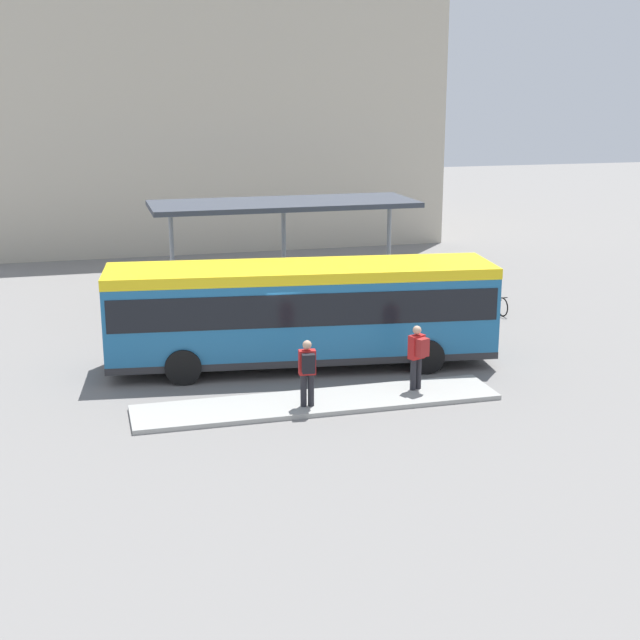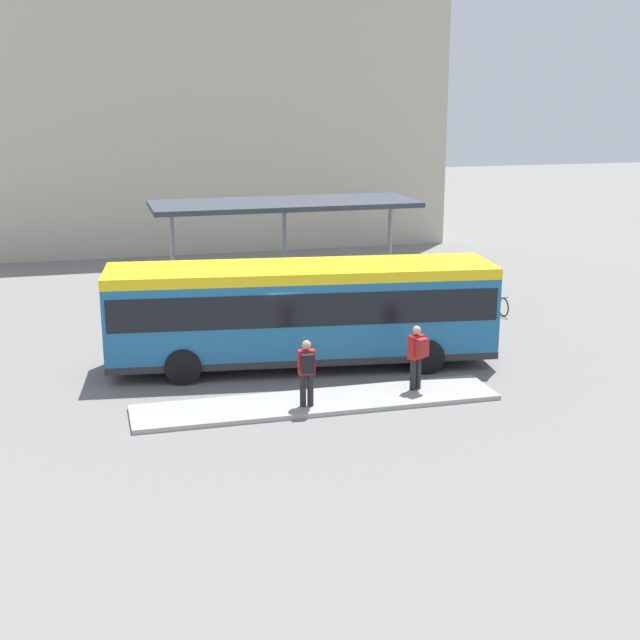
# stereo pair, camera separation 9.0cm
# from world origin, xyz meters

# --- Properties ---
(ground_plane) EXTENTS (120.00, 120.00, 0.00)m
(ground_plane) POSITION_xyz_m (0.00, 0.00, 0.00)
(ground_plane) COLOR slate
(curb_island) EXTENTS (9.44, 1.80, 0.12)m
(curb_island) POSITION_xyz_m (-0.41, -3.31, 0.06)
(curb_island) COLOR #9E9E99
(curb_island) RESTS_ON ground_plane
(city_bus) EXTENTS (11.26, 3.87, 2.98)m
(city_bus) POSITION_xyz_m (0.01, -0.00, 1.75)
(city_bus) COLOR #1E6093
(city_bus) RESTS_ON ground_plane
(pedestrian_waiting) EXTENTS (0.44, 0.46, 1.72)m
(pedestrian_waiting) POSITION_xyz_m (-0.77, -3.69, 1.10)
(pedestrian_waiting) COLOR #232328
(pedestrian_waiting) RESTS_ON curb_island
(pedestrian_companion) EXTENTS (0.52, 0.55, 1.74)m
(pedestrian_companion) POSITION_xyz_m (2.35, -3.19, 1.12)
(pedestrian_companion) COLOR #232328
(pedestrian_companion) RESTS_ON curb_island
(bicycle_black) EXTENTS (0.48, 1.61, 0.70)m
(bicycle_black) POSITION_xyz_m (8.21, 4.20, 0.35)
(bicycle_black) COLOR black
(bicycle_black) RESTS_ON ground_plane
(bicycle_yellow) EXTENTS (0.48, 1.68, 0.72)m
(bicycle_yellow) POSITION_xyz_m (8.34, 5.05, 0.36)
(bicycle_yellow) COLOR black
(bicycle_yellow) RESTS_ON ground_plane
(station_shelter) EXTENTS (9.61, 3.41, 3.86)m
(station_shelter) POSITION_xyz_m (1.17, 7.40, 3.69)
(station_shelter) COLOR #383D47
(station_shelter) RESTS_ON ground_plane
(potted_planter_near_shelter) EXTENTS (0.93, 0.93, 1.42)m
(potted_planter_near_shelter) POSITION_xyz_m (3.64, 4.53, 0.74)
(potted_planter_near_shelter) COLOR slate
(potted_planter_near_shelter) RESTS_ON ground_plane
(station_building) EXTENTS (22.53, 15.51, 11.99)m
(station_building) POSITION_xyz_m (0.82, 26.25, 5.99)
(station_building) COLOR #BCB29E
(station_building) RESTS_ON ground_plane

